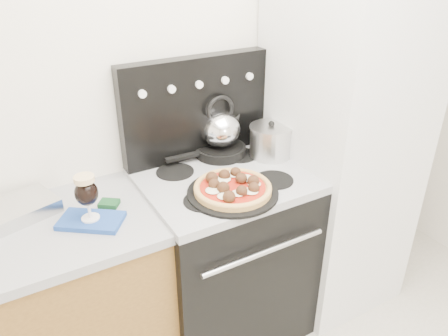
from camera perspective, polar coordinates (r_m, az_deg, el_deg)
room_shell at (r=1.23m, az=17.48°, el=-5.51°), size 3.52×3.01×2.52m
stove_body at (r=2.31m, az=-0.05°, el=-11.60°), size 0.76×0.65×0.88m
cooktop at (r=2.05m, az=-0.05°, el=-1.57°), size 0.76×0.65×0.04m
backguard at (r=2.16m, az=-3.74°, el=7.83°), size 0.76×0.08×0.50m
fridge at (r=2.40m, az=14.93°, el=3.36°), size 0.64×0.68×1.90m
foil_sheet at (r=1.97m, az=-25.31°, el=-4.90°), size 0.33×0.28×0.06m
oven_mitt at (r=1.82m, az=-16.96°, el=-6.60°), size 0.28×0.26×0.02m
beer_glass at (r=1.76m, az=-17.44°, el=-3.69°), size 0.10×0.10×0.20m
pizza_pan at (r=1.90m, az=1.14°, el=-3.23°), size 0.50×0.50×0.01m
pizza at (r=1.88m, az=1.15°, el=-2.44°), size 0.42×0.42×0.05m
skillet at (r=2.23m, az=-0.47°, el=2.31°), size 0.27×0.27×0.05m
tea_kettle at (r=2.18m, az=-0.48°, el=5.53°), size 0.26×0.26×0.22m
stock_pot at (r=2.21m, az=6.08°, el=3.40°), size 0.24×0.24×0.15m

